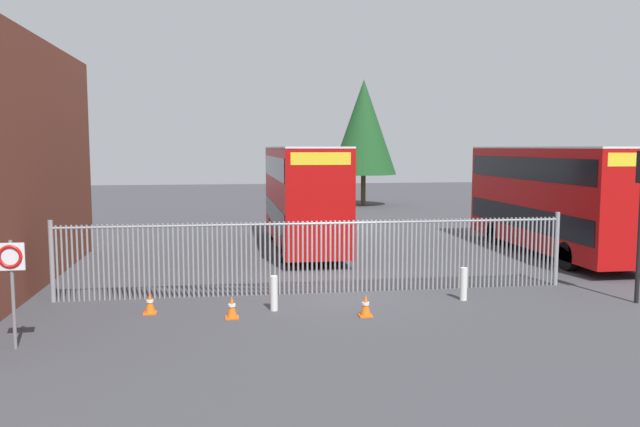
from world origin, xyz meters
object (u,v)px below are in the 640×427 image
object	(u,v)px
bollard_center_front	(464,284)
speed_limit_sign_post	(11,269)
bollard_near_left	(274,293)
traffic_cone_by_gate	(366,306)
traffic_cone_mid_forecourt	(150,303)
traffic_cone_near_kerb	(232,307)
double_decker_bus_behind_fence_left	(302,193)
double_decker_bus_near_gate	(552,196)

from	to	relation	value
bollard_center_front	speed_limit_sign_post	bearing A→B (deg)	-165.99
bollard_near_left	traffic_cone_by_gate	distance (m)	2.51
traffic_cone_mid_forecourt	speed_limit_sign_post	world-z (taller)	speed_limit_sign_post
bollard_near_left	speed_limit_sign_post	size ratio (longest dim) A/B	0.40
bollard_near_left	traffic_cone_mid_forecourt	size ratio (longest dim) A/B	1.61
traffic_cone_mid_forecourt	traffic_cone_near_kerb	distance (m)	2.28
double_decker_bus_behind_fence_left	traffic_cone_by_gate	bearing A→B (deg)	-88.70
double_decker_bus_behind_fence_left	traffic_cone_by_gate	world-z (taller)	double_decker_bus_behind_fence_left
bollard_center_front	speed_limit_sign_post	distance (m)	11.78
bollard_near_left	speed_limit_sign_post	distance (m)	6.49
bollard_center_front	traffic_cone_mid_forecourt	size ratio (longest dim) A/B	1.61
traffic_cone_mid_forecourt	speed_limit_sign_post	bearing A→B (deg)	-134.67
double_decker_bus_behind_fence_left	double_decker_bus_near_gate	bearing A→B (deg)	-17.70
bollard_near_left	traffic_cone_near_kerb	distance (m)	1.31
bollard_center_front	traffic_cone_by_gate	distance (m)	3.45
double_decker_bus_near_gate	traffic_cone_mid_forecourt	size ratio (longest dim) A/B	18.32
bollard_center_front	double_decker_bus_behind_fence_left	bearing A→B (deg)	108.69
bollard_center_front	traffic_cone_mid_forecourt	xyz separation A→B (m)	(-8.78, -0.22, -0.19)
double_decker_bus_near_gate	traffic_cone_near_kerb	xyz separation A→B (m)	(-13.07, -8.02, -2.13)
traffic_cone_by_gate	traffic_cone_near_kerb	xyz separation A→B (m)	(-3.45, 0.34, 0.00)
double_decker_bus_near_gate	bollard_near_left	bearing A→B (deg)	-148.20
bollard_center_front	traffic_cone_near_kerb	size ratio (longest dim) A/B	1.61
bollard_center_front	traffic_cone_mid_forecourt	bearing A→B (deg)	-178.54
double_decker_bus_near_gate	bollard_center_front	xyz separation A→B (m)	(-6.44, -7.03, -1.95)
double_decker_bus_near_gate	traffic_cone_by_gate	size ratio (longest dim) A/B	18.32
double_decker_bus_near_gate	bollard_near_left	xyz separation A→B (m)	(-11.94, -7.40, -1.95)
traffic_cone_by_gate	traffic_cone_mid_forecourt	xyz separation A→B (m)	(-5.59, 1.11, 0.00)
traffic_cone_by_gate	speed_limit_sign_post	world-z (taller)	speed_limit_sign_post
bollard_near_left	speed_limit_sign_post	bearing A→B (deg)	-157.19
traffic_cone_mid_forecourt	bollard_center_front	bearing A→B (deg)	1.46
bollard_center_front	traffic_cone_mid_forecourt	distance (m)	8.78
traffic_cone_mid_forecourt	double_decker_bus_behind_fence_left	bearing A→B (deg)	62.87
double_decker_bus_behind_fence_left	bollard_center_front	xyz separation A→B (m)	(3.45, -10.18, -1.95)
double_decker_bus_behind_fence_left	traffic_cone_near_kerb	bearing A→B (deg)	-105.91
traffic_cone_by_gate	double_decker_bus_near_gate	bearing A→B (deg)	40.99
traffic_cone_by_gate	speed_limit_sign_post	size ratio (longest dim) A/B	0.25
bollard_center_front	traffic_cone_near_kerb	world-z (taller)	bollard_center_front
traffic_cone_near_kerb	bollard_center_front	bearing A→B (deg)	8.52
double_decker_bus_near_gate	bollard_near_left	distance (m)	14.18
traffic_cone_mid_forecourt	traffic_cone_near_kerb	size ratio (longest dim) A/B	1.00
traffic_cone_by_gate	traffic_cone_mid_forecourt	size ratio (longest dim) A/B	1.00
bollard_center_front	speed_limit_sign_post	world-z (taller)	speed_limit_sign_post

